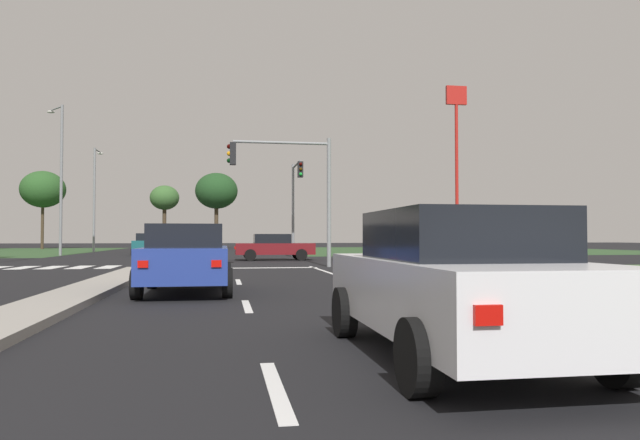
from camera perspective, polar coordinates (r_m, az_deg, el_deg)
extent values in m
plane|color=black|center=(31.78, -14.97, -3.95)|extent=(200.00, 200.00, 0.00)
cube|color=#2D4C28|center=(60.44, 12.39, -2.87)|extent=(35.00, 35.00, 0.01)
cube|color=gray|center=(13.03, -23.11, -6.91)|extent=(1.20, 22.00, 0.14)
cube|color=gray|center=(56.70, -12.53, -2.88)|extent=(1.20, 36.00, 0.14)
cube|color=silver|center=(5.17, -4.34, -16.02)|extent=(0.14, 2.00, 0.01)
cube|color=silver|center=(11.08, -7.12, -8.32)|extent=(0.14, 2.00, 0.01)
cube|color=silver|center=(17.05, -7.94, -5.98)|extent=(0.14, 2.00, 0.01)
cube|color=silver|center=(14.18, 6.19, -6.86)|extent=(0.14, 24.00, 0.01)
cube|color=silver|center=(24.65, -7.70, -4.65)|extent=(6.40, 0.50, 0.01)
cube|color=silver|center=(27.71, -26.93, -4.16)|extent=(0.70, 2.80, 0.01)
cube|color=silver|center=(27.39, -24.63, -4.22)|extent=(0.70, 2.80, 0.01)
cube|color=silver|center=(27.11, -22.28, -4.27)|extent=(0.70, 2.80, 0.01)
cube|color=silver|center=(26.88, -19.88, -4.32)|extent=(0.70, 2.80, 0.01)
cube|color=maroon|center=(33.16, -4.44, -2.81)|extent=(4.40, 1.84, 0.63)
cube|color=black|center=(33.14, -4.69, -1.82)|extent=(2.02, 1.62, 0.52)
cube|color=red|center=(33.74, -8.30, -2.67)|extent=(0.04, 0.20, 0.14)
cube|color=red|center=(32.34, -8.25, -2.72)|extent=(0.04, 0.20, 0.14)
cylinder|color=black|center=(34.24, -2.22, -3.31)|extent=(0.64, 0.22, 0.64)
cylinder|color=black|center=(32.41, -1.81, -3.40)|extent=(0.64, 0.22, 0.64)
cylinder|color=black|center=(34.00, -6.94, -3.31)|extent=(0.64, 0.22, 0.64)
cylinder|color=black|center=(32.16, -6.80, -3.40)|extent=(0.64, 0.22, 0.64)
cube|color=navy|center=(13.93, -12.85, -4.10)|extent=(1.85, 4.21, 0.74)
cube|color=black|center=(13.77, -12.87, -1.51)|extent=(1.62, 1.94, 0.52)
cube|color=red|center=(11.88, -16.84, -4.14)|extent=(0.20, 0.04, 0.14)
cube|color=red|center=(11.78, -10.05, -4.20)|extent=(0.20, 0.04, 0.14)
cylinder|color=black|center=(15.37, -16.00, -5.23)|extent=(0.22, 0.64, 0.64)
cylinder|color=black|center=(15.28, -9.08, -5.29)|extent=(0.22, 0.64, 0.64)
cylinder|color=black|center=(12.71, -17.40, -5.97)|extent=(0.22, 0.64, 0.64)
cylinder|color=black|center=(12.59, -9.00, -6.07)|extent=(0.22, 0.64, 0.64)
cube|color=#161E47|center=(63.60, -14.32, -2.21)|extent=(1.81, 4.13, 0.66)
cube|color=black|center=(63.74, -14.31, -1.68)|extent=(1.59, 1.90, 0.52)
cube|color=red|center=(65.62, -13.57, -2.14)|extent=(0.20, 0.04, 0.14)
cube|color=red|center=(65.73, -14.76, -2.13)|extent=(0.20, 0.04, 0.14)
cylinder|color=black|center=(62.21, -13.59, -2.53)|extent=(0.22, 0.64, 0.64)
cylinder|color=black|center=(62.37, -15.26, -2.52)|extent=(0.22, 0.64, 0.64)
cylinder|color=black|center=(64.85, -13.42, -2.50)|extent=(0.22, 0.64, 0.64)
cylinder|color=black|center=(65.00, -15.02, -2.49)|extent=(0.22, 0.64, 0.64)
cube|color=silver|center=(6.50, 12.87, -6.94)|extent=(1.80, 4.49, 0.73)
cube|color=black|center=(6.34, 13.35, -1.40)|extent=(1.58, 2.07, 0.52)
cube|color=red|center=(4.16, 16.04, -8.89)|extent=(0.20, 0.04, 0.14)
cylinder|color=black|center=(7.65, 2.40, -8.94)|extent=(0.22, 0.64, 0.64)
cylinder|color=black|center=(8.21, 14.90, -8.39)|extent=(0.22, 0.64, 0.64)
cylinder|color=black|center=(4.91, 9.47, -13.01)|extent=(0.22, 0.64, 0.64)
cylinder|color=black|center=(5.74, 27.05, -11.20)|extent=(0.22, 0.64, 0.64)
cube|color=#19565B|center=(44.14, -16.34, -2.40)|extent=(1.76, 4.29, 0.73)
cube|color=black|center=(44.28, -16.31, -1.59)|extent=(1.55, 1.97, 0.52)
cube|color=red|center=(46.21, -15.19, -2.29)|extent=(0.20, 0.04, 0.14)
cube|color=red|center=(46.36, -16.84, -2.27)|extent=(0.20, 0.04, 0.14)
cylinder|color=black|center=(42.68, -15.39, -2.93)|extent=(0.22, 0.64, 0.64)
cylinder|color=black|center=(42.90, -17.74, -2.90)|extent=(0.22, 0.64, 0.64)
cylinder|color=black|center=(45.41, -15.03, -2.85)|extent=(0.22, 0.64, 0.64)
cylinder|color=black|center=(45.62, -17.24, -2.83)|extent=(0.22, 0.64, 0.64)
cube|color=slate|center=(52.07, -15.47, -2.34)|extent=(1.73, 4.13, 0.64)
cube|color=black|center=(52.21, -15.45, -1.71)|extent=(1.52, 1.90, 0.52)
cube|color=red|center=(54.08, -14.54, -2.26)|extent=(0.20, 0.04, 0.14)
cube|color=red|center=(54.21, -15.93, -2.24)|extent=(0.20, 0.04, 0.14)
cylinder|color=black|center=(50.67, -14.66, -2.73)|extent=(0.22, 0.64, 0.64)
cylinder|color=black|center=(50.86, -16.60, -2.71)|extent=(0.22, 0.64, 0.64)
cylinder|color=black|center=(53.31, -14.40, -2.68)|extent=(0.22, 0.64, 0.64)
cylinder|color=black|center=(53.48, -16.24, -2.66)|extent=(0.22, 0.64, 0.64)
cylinder|color=gray|center=(25.46, 0.88, 1.73)|extent=(0.18, 0.18, 5.61)
cylinder|color=gray|center=(25.46, -3.76, 7.52)|extent=(4.14, 0.12, 0.12)
cube|color=black|center=(25.26, -8.47, 6.40)|extent=(0.26, 0.32, 0.95)
sphere|color=#360503|center=(25.30, -8.83, 7.08)|extent=(0.20, 0.20, 0.20)
sphere|color=orange|center=(25.26, -8.84, 6.40)|extent=(0.20, 0.20, 0.20)
sphere|color=black|center=(25.22, -8.84, 5.73)|extent=(0.20, 0.20, 0.20)
cylinder|color=gray|center=(38.52, -2.64, 0.94)|extent=(0.18, 0.18, 6.11)
cylinder|color=gray|center=(36.94, -2.30, 5.42)|extent=(0.12, 3.67, 0.12)
cube|color=black|center=(35.06, -1.92, 4.94)|extent=(0.32, 0.26, 0.95)
sphere|color=#360503|center=(34.94, -1.89, 5.46)|extent=(0.20, 0.20, 0.20)
sphere|color=#3A2405|center=(34.91, -1.89, 4.97)|extent=(0.20, 0.20, 0.20)
sphere|color=green|center=(34.87, -1.89, 4.48)|extent=(0.20, 0.20, 0.20)
cylinder|color=gray|center=(45.20, -23.87, 3.59)|extent=(0.20, 0.20, 10.66)
cylinder|color=gray|center=(46.86, -24.26, 9.87)|extent=(1.27, 1.66, 0.10)
ellipsoid|color=#B2B2A8|center=(47.75, -24.71, 9.54)|extent=(0.56, 0.28, 0.20)
cylinder|color=gray|center=(55.59, -21.11, 1.85)|extent=(0.20, 0.20, 9.23)
cylinder|color=gray|center=(57.04, -20.82, 6.32)|extent=(0.17, 2.08, 0.10)
ellipsoid|color=#B2B2A8|center=(58.03, -20.58, 6.08)|extent=(0.56, 0.28, 0.20)
cylinder|color=#335184|center=(39.95, -13.47, -2.77)|extent=(0.16, 0.16, 0.72)
cylinder|color=maroon|center=(39.94, -13.46, -1.71)|extent=(0.34, 0.34, 0.75)
sphere|color=tan|center=(39.94, -13.46, -1.02)|extent=(0.21, 0.21, 0.21)
cylinder|color=red|center=(51.37, 13.16, 3.98)|extent=(0.28, 0.28, 12.64)
cube|color=red|center=(52.55, 13.11, 11.73)|extent=(1.80, 0.30, 1.60)
torus|color=yellow|center=(52.55, 12.63, 11.72)|extent=(0.96, 0.16, 0.96)
torus|color=yellow|center=(52.85, 13.44, 11.65)|extent=(0.96, 0.16, 0.96)
cylinder|color=#423323|center=(71.05, -25.39, -0.45)|extent=(0.31, 0.31, 5.26)
ellipsoid|color=#285123|center=(71.23, -25.35, 2.72)|extent=(4.74, 4.74, 4.03)
cylinder|color=#423323|center=(69.62, -14.91, -0.66)|extent=(0.44, 0.44, 4.94)
ellipsoid|color=#38602D|center=(69.76, -14.88, 2.11)|extent=(3.31, 3.31, 2.81)
cylinder|color=#423323|center=(64.46, -10.06, -0.55)|extent=(0.43, 0.43, 5.08)
ellipsoid|color=#1E421E|center=(64.65, -10.04, 2.81)|extent=(4.57, 4.57, 3.89)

